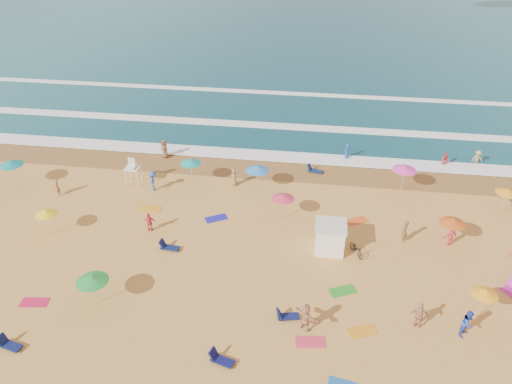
# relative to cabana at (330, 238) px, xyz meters

# --- Properties ---
(ground) EXTENTS (220.00, 220.00, 0.00)m
(ground) POSITION_rel_cabana_xyz_m (-3.73, -1.42, -1.00)
(ground) COLOR gold
(ground) RESTS_ON ground
(ocean) EXTENTS (220.00, 140.00, 0.18)m
(ocean) POSITION_rel_cabana_xyz_m (-3.73, 82.58, -1.00)
(ocean) COLOR #0C4756
(ocean) RESTS_ON ground
(wet_sand) EXTENTS (220.00, 220.00, 0.00)m
(wet_sand) POSITION_rel_cabana_xyz_m (-3.73, 11.08, -0.99)
(wet_sand) COLOR olive
(wet_sand) RESTS_ON ground
(surf_foam) EXTENTS (200.00, 18.70, 0.05)m
(surf_foam) POSITION_rel_cabana_xyz_m (-3.73, 19.90, -0.90)
(surf_foam) COLOR white
(surf_foam) RESTS_ON ground
(cabana) EXTENTS (2.00, 2.00, 2.00)m
(cabana) POSITION_rel_cabana_xyz_m (0.00, 0.00, 0.00)
(cabana) COLOR white
(cabana) RESTS_ON ground
(cabana_roof) EXTENTS (2.20, 2.20, 0.12)m
(cabana_roof) POSITION_rel_cabana_xyz_m (0.00, 0.00, 1.06)
(cabana_roof) COLOR silver
(cabana_roof) RESTS_ON cabana
(bicycle) EXTENTS (1.33, 1.80, 0.90)m
(bicycle) POSITION_rel_cabana_xyz_m (1.90, -0.30, -0.55)
(bicycle) COLOR black
(bicycle) RESTS_ON ground
(lifeguard_stand) EXTENTS (1.20, 1.20, 2.10)m
(lifeguard_stand) POSITION_rel_cabana_xyz_m (-16.99, 6.96, 0.05)
(lifeguard_stand) COLOR white
(lifeguard_stand) RESTS_ON ground
(beach_umbrellas) EXTENTS (65.19, 21.53, 0.77)m
(beach_umbrellas) POSITION_rel_cabana_xyz_m (-2.36, 0.57, 1.15)
(beach_umbrellas) COLOR blue
(beach_umbrellas) RESTS_ON ground
(loungers) EXTENTS (46.77, 23.45, 0.34)m
(loungers) POSITION_rel_cabana_xyz_m (2.92, -2.42, -0.83)
(loungers) COLOR #0E1948
(loungers) RESTS_ON ground
(towels) EXTENTS (35.07, 23.19, 0.03)m
(towels) POSITION_rel_cabana_xyz_m (-4.24, -4.72, -0.98)
(towels) COLOR #C81949
(towels) RESTS_ON ground
(beachgoers) EXTENTS (42.03, 23.74, 2.14)m
(beachgoers) POSITION_rel_cabana_xyz_m (-0.79, 2.90, -0.16)
(beachgoers) COLOR tan
(beachgoers) RESTS_ON ground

